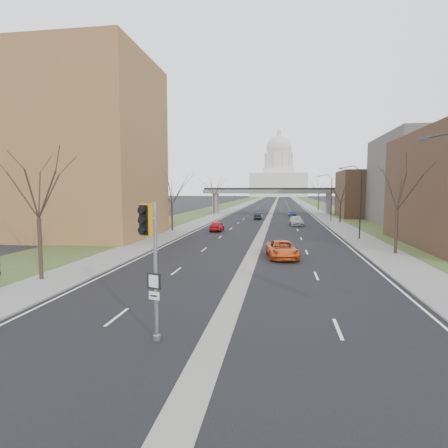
% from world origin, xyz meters
% --- Properties ---
extents(ground, '(700.00, 700.00, 0.00)m').
position_xyz_m(ground, '(0.00, 0.00, 0.00)').
color(ground, black).
rests_on(ground, ground).
extents(road_surface, '(20.00, 600.00, 0.01)m').
position_xyz_m(road_surface, '(0.00, 150.00, 0.01)').
color(road_surface, black).
rests_on(road_surface, ground).
extents(median_strip, '(1.20, 600.00, 0.02)m').
position_xyz_m(median_strip, '(0.00, 150.00, 0.00)').
color(median_strip, gray).
rests_on(median_strip, ground).
extents(sidewalk_right, '(4.00, 600.00, 0.12)m').
position_xyz_m(sidewalk_right, '(12.00, 150.00, 0.06)').
color(sidewalk_right, gray).
rests_on(sidewalk_right, ground).
extents(sidewalk_left, '(4.00, 600.00, 0.12)m').
position_xyz_m(sidewalk_left, '(-12.00, 150.00, 0.06)').
color(sidewalk_left, gray).
rests_on(sidewalk_left, ground).
extents(grass_verge_right, '(8.00, 600.00, 0.10)m').
position_xyz_m(grass_verge_right, '(18.00, 150.00, 0.05)').
color(grass_verge_right, '#30421E').
rests_on(grass_verge_right, ground).
extents(grass_verge_left, '(8.00, 600.00, 0.10)m').
position_xyz_m(grass_verge_left, '(-18.00, 150.00, 0.05)').
color(grass_verge_left, '#30421E').
rests_on(grass_verge_left, ground).
extents(apartment_building, '(25.00, 16.00, 22.00)m').
position_xyz_m(apartment_building, '(-26.00, 30.00, 11.00)').
color(apartment_building, olive).
rests_on(apartment_building, ground).
extents(commercial_block_mid, '(18.00, 22.00, 15.00)m').
position_xyz_m(commercial_block_mid, '(28.00, 52.00, 7.50)').
color(commercial_block_mid, '#595651').
rests_on(commercial_block_mid, ground).
extents(commercial_block_far, '(14.00, 14.00, 10.00)m').
position_xyz_m(commercial_block_far, '(22.00, 70.00, 5.00)').
color(commercial_block_far, '#452F20').
rests_on(commercial_block_far, ground).
extents(pedestrian_bridge, '(34.00, 3.00, 6.45)m').
position_xyz_m(pedestrian_bridge, '(0.00, 80.00, 4.84)').
color(pedestrian_bridge, slate).
rests_on(pedestrian_bridge, ground).
extents(capitol, '(48.00, 42.00, 55.75)m').
position_xyz_m(capitol, '(0.00, 320.00, 18.60)').
color(capitol, beige).
rests_on(capitol, ground).
extents(streetlight_mid, '(2.61, 0.20, 8.70)m').
position_xyz_m(streetlight_mid, '(10.99, 32.00, 6.95)').
color(streetlight_mid, black).
rests_on(streetlight_mid, sidewalk_right).
extents(streetlight_far, '(2.61, 0.20, 8.70)m').
position_xyz_m(streetlight_far, '(10.99, 58.00, 6.95)').
color(streetlight_far, black).
rests_on(streetlight_far, sidewalk_right).
extents(tree_left_a, '(7.20, 7.20, 9.40)m').
position_xyz_m(tree_left_a, '(-13.00, 8.00, 6.64)').
color(tree_left_a, '#382B21').
rests_on(tree_left_a, sidewalk_left).
extents(tree_left_b, '(6.75, 6.75, 8.81)m').
position_xyz_m(tree_left_b, '(-13.00, 38.00, 6.23)').
color(tree_left_b, '#382B21').
rests_on(tree_left_b, sidewalk_left).
extents(tree_left_c, '(7.65, 7.65, 9.99)m').
position_xyz_m(tree_left_c, '(-13.00, 72.00, 7.04)').
color(tree_left_c, '#382B21').
rests_on(tree_left_c, sidewalk_left).
extents(tree_right_a, '(7.20, 7.20, 9.40)m').
position_xyz_m(tree_right_a, '(13.00, 22.00, 6.64)').
color(tree_right_a, '#382B21').
rests_on(tree_right_a, sidewalk_right).
extents(tree_right_b, '(6.30, 6.30, 8.22)m').
position_xyz_m(tree_right_b, '(13.00, 55.00, 5.82)').
color(tree_right_b, '#382B21').
rests_on(tree_right_b, sidewalk_right).
extents(tree_right_c, '(7.65, 7.65, 9.99)m').
position_xyz_m(tree_right_c, '(13.00, 95.00, 7.04)').
color(tree_right_c, '#382B21').
rests_on(tree_right_c, sidewalk_right).
extents(signal_pole_median, '(0.75, 0.92, 5.47)m').
position_xyz_m(signal_pole_median, '(-2.38, -0.57, 3.81)').
color(signal_pole_median, gray).
rests_on(signal_pole_median, ground).
extents(car_left_near, '(1.80, 4.34, 1.47)m').
position_xyz_m(car_left_near, '(-6.57, 38.76, 0.74)').
color(car_left_near, '#AC131B').
rests_on(car_left_near, ground).
extents(car_left_far, '(1.47, 4.11, 1.35)m').
position_xyz_m(car_left_far, '(-2.00, 61.26, 0.68)').
color(car_left_far, black).
rests_on(car_left_far, ground).
extents(car_right_near, '(3.18, 5.64, 1.49)m').
position_xyz_m(car_right_near, '(2.67, 18.69, 0.74)').
color(car_right_near, '#C84915').
rests_on(car_right_near, ground).
extents(car_right_mid, '(2.42, 5.29, 1.50)m').
position_xyz_m(car_right_mid, '(5.09, 48.97, 0.75)').
color(car_right_mid, '#A1A0A7').
rests_on(car_right_mid, ground).
extents(car_right_far, '(1.69, 3.75, 1.25)m').
position_xyz_m(car_right_far, '(4.99, 70.34, 0.62)').
color(car_right_far, navy).
rests_on(car_right_far, ground).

